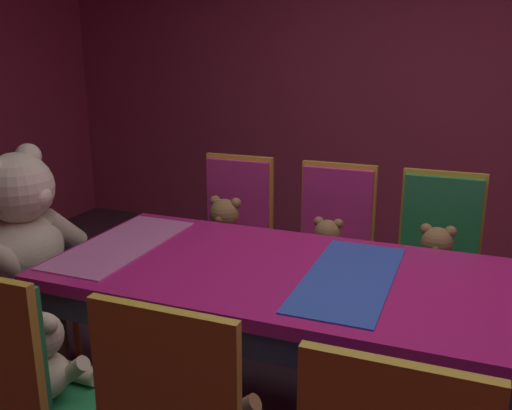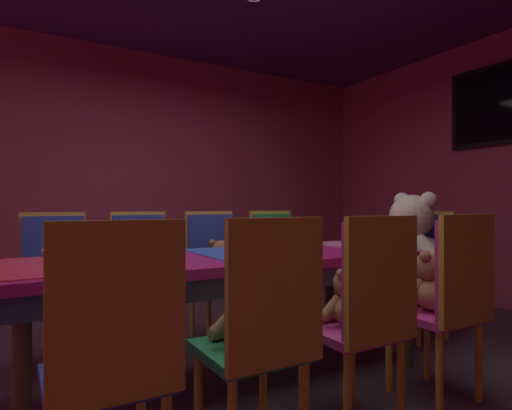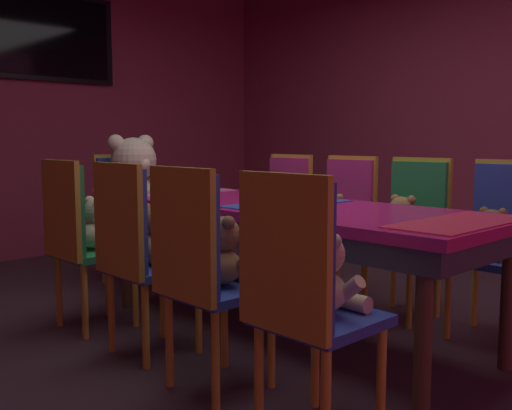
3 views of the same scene
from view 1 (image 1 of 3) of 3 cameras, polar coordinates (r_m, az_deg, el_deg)
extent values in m
cube|color=#99334C|center=(4.58, 17.01, 12.87)|extent=(0.12, 6.40, 2.80)
cube|color=#C61E72|center=(2.18, 9.45, -7.95)|extent=(0.90, 2.40, 0.05)
cube|color=#33333F|center=(2.21, 9.36, -9.73)|extent=(0.88, 2.35, 0.10)
cylinder|color=#4C3826|center=(3.03, -9.82, -8.57)|extent=(0.07, 0.07, 0.69)
cylinder|color=#4C3826|center=(2.49, -19.23, -15.06)|extent=(0.07, 0.07, 0.69)
cube|color=blue|center=(2.17, 9.49, -7.27)|extent=(0.77, 0.32, 0.01)
cube|color=pink|center=(2.56, -13.49, -3.86)|extent=(0.77, 0.32, 0.01)
sphere|color=olive|center=(1.49, 12.42, -19.05)|extent=(0.06, 0.06, 0.06)
cube|color=#2D47B2|center=(1.53, -8.77, -19.29)|extent=(0.05, 0.38, 0.50)
cube|color=gold|center=(1.52, -9.20, -19.71)|extent=(0.03, 0.41, 0.55)
sphere|color=olive|center=(1.69, -5.26, -16.48)|extent=(0.16, 0.16, 0.16)
sphere|color=#AE7747|center=(1.73, -4.43, -15.95)|extent=(0.06, 0.06, 0.06)
sphere|color=olive|center=(1.67, -7.44, -14.62)|extent=(0.06, 0.06, 0.06)
sphere|color=olive|center=(1.62, -3.68, -15.48)|extent=(0.06, 0.06, 0.06)
cylinder|color=olive|center=(1.81, -7.72, -18.77)|extent=(0.05, 0.14, 0.13)
cylinder|color=olive|center=(1.90, -5.01, -19.45)|extent=(0.07, 0.15, 0.07)
cylinder|color=olive|center=(1.86, -1.98, -20.18)|extent=(0.07, 0.15, 0.07)
cube|color=#268C4C|center=(2.10, -20.81, -18.39)|extent=(0.40, 0.40, 0.04)
ellipsoid|color=beige|center=(2.05, -21.11, -15.95)|extent=(0.19, 0.19, 0.15)
sphere|color=beige|center=(1.99, -21.18, -12.32)|extent=(0.15, 0.15, 0.15)
sphere|color=#FDDCAD|center=(2.03, -20.14, -12.01)|extent=(0.06, 0.06, 0.06)
sphere|color=beige|center=(1.99, -22.93, -10.63)|extent=(0.06, 0.06, 0.06)
sphere|color=beige|center=(1.92, -20.39, -11.40)|extent=(0.06, 0.06, 0.06)
cylinder|color=beige|center=(2.12, -22.41, -14.40)|extent=(0.05, 0.14, 0.13)
cylinder|color=beige|center=(2.01, -18.26, -15.82)|extent=(0.05, 0.14, 0.13)
cylinder|color=beige|center=(2.18, -19.73, -15.29)|extent=(0.07, 0.14, 0.07)
cylinder|color=beige|center=(2.12, -17.57, -16.01)|extent=(0.07, 0.14, 0.07)
cube|color=#268C4C|center=(2.93, 17.59, -7.96)|extent=(0.40, 0.40, 0.04)
cube|color=#268C4C|center=(3.01, 18.28, -1.91)|extent=(0.05, 0.38, 0.50)
cube|color=gold|center=(3.03, 18.31, -1.79)|extent=(0.03, 0.41, 0.55)
cylinder|color=gold|center=(3.18, 14.56, -10.33)|extent=(0.04, 0.04, 0.42)
cylinder|color=gold|center=(3.17, 20.40, -10.96)|extent=(0.04, 0.04, 0.42)
cylinder|color=gold|center=(2.90, 13.72, -13.00)|extent=(0.04, 0.04, 0.42)
cylinder|color=gold|center=(2.88, 20.20, -13.72)|extent=(0.04, 0.04, 0.42)
ellipsoid|color=#9E7247|center=(2.89, 17.76, -6.09)|extent=(0.19, 0.19, 0.15)
sphere|color=#9E7247|center=(2.83, 17.96, -3.66)|extent=(0.15, 0.15, 0.15)
sphere|color=tan|center=(2.78, 17.87, -4.21)|extent=(0.06, 0.06, 0.06)
sphere|color=#9E7247|center=(2.83, 19.22, -2.59)|extent=(0.06, 0.06, 0.06)
sphere|color=#9E7247|center=(2.83, 16.95, -2.36)|extent=(0.06, 0.06, 0.06)
cylinder|color=#9E7247|center=(2.85, 19.61, -6.28)|extent=(0.05, 0.13, 0.12)
cylinder|color=#9E7247|center=(2.86, 15.84, -5.89)|extent=(0.05, 0.13, 0.12)
cylinder|color=#9E7247|center=(2.80, 18.50, -8.06)|extent=(0.06, 0.14, 0.06)
cylinder|color=#9E7247|center=(2.80, 16.46, -7.84)|extent=(0.06, 0.14, 0.06)
cube|color=#CC338C|center=(3.00, 7.21, -6.72)|extent=(0.40, 0.40, 0.04)
cube|color=#CC338C|center=(3.08, 8.22, -0.85)|extent=(0.05, 0.38, 0.50)
cube|color=gold|center=(3.10, 8.32, -0.74)|extent=(0.03, 0.41, 0.55)
cylinder|color=gold|center=(3.27, 5.04, -9.06)|extent=(0.04, 0.04, 0.42)
cylinder|color=gold|center=(3.21, 10.60, -9.83)|extent=(0.04, 0.04, 0.42)
cylinder|color=gold|center=(3.00, 3.26, -11.49)|extent=(0.04, 0.04, 0.42)
cylinder|color=gold|center=(2.93, 9.35, -12.41)|extent=(0.04, 0.04, 0.42)
ellipsoid|color=#9E7247|center=(2.97, 7.28, -5.01)|extent=(0.17, 0.17, 0.14)
sphere|color=#9E7247|center=(2.91, 7.29, -2.83)|extent=(0.14, 0.14, 0.14)
sphere|color=tan|center=(2.87, 7.05, -3.31)|extent=(0.05, 0.05, 0.05)
sphere|color=#9E7247|center=(2.90, 8.38, -1.89)|extent=(0.05, 0.05, 0.05)
sphere|color=#9E7247|center=(2.92, 6.42, -1.67)|extent=(0.05, 0.05, 0.05)
cylinder|color=#9E7247|center=(2.91, 8.75, -5.19)|extent=(0.05, 0.12, 0.11)
cylinder|color=#9E7247|center=(2.95, 5.50, -4.79)|extent=(0.05, 0.12, 0.11)
cylinder|color=#9E7247|center=(2.87, 7.57, -6.73)|extent=(0.06, 0.13, 0.06)
cylinder|color=#9E7247|center=(2.89, 5.81, -6.50)|extent=(0.06, 0.13, 0.06)
cube|color=#CC338C|center=(3.19, -3.04, -5.23)|extent=(0.40, 0.40, 0.04)
cube|color=#CC338C|center=(3.26, -1.81, 0.26)|extent=(0.05, 0.38, 0.50)
cube|color=gold|center=(3.28, -1.66, 0.36)|extent=(0.03, 0.41, 0.55)
cylinder|color=gold|center=(3.47, -4.31, -7.53)|extent=(0.04, 0.04, 0.42)
cylinder|color=gold|center=(3.36, 0.67, -8.35)|extent=(0.04, 0.04, 0.42)
cylinder|color=gold|center=(3.21, -6.82, -9.61)|extent=(0.04, 0.04, 0.42)
cylinder|color=gold|center=(3.09, -1.48, -10.61)|extent=(0.04, 0.04, 0.42)
ellipsoid|color=#9E7247|center=(3.15, -3.07, -3.36)|extent=(0.20, 0.20, 0.16)
sphere|color=#9E7247|center=(3.09, -3.25, -0.88)|extent=(0.16, 0.16, 0.16)
sphere|color=tan|center=(3.04, -3.69, -1.38)|extent=(0.06, 0.06, 0.06)
sphere|color=#9E7247|center=(3.06, -2.08, 0.19)|extent=(0.06, 0.06, 0.06)
sphere|color=#9E7247|center=(3.11, -4.16, 0.41)|extent=(0.06, 0.06, 0.06)
cylinder|color=#9E7247|center=(3.07, -1.66, -3.55)|extent=(0.06, 0.14, 0.14)
cylinder|color=#9E7247|center=(3.15, -5.09, -3.08)|extent=(0.06, 0.14, 0.14)
cylinder|color=#9E7247|center=(3.03, -3.17, -5.24)|extent=(0.07, 0.15, 0.07)
cylinder|color=#9E7247|center=(3.08, -5.01, -4.96)|extent=(0.07, 0.15, 0.07)
cube|color=#2D47B2|center=(3.03, -22.58, -7.65)|extent=(0.40, 0.40, 0.04)
cylinder|color=gold|center=(3.33, -22.28, -9.82)|extent=(0.04, 0.04, 0.42)
cylinder|color=gold|center=(3.13, -17.93, -11.05)|extent=(0.04, 0.04, 0.42)
cylinder|color=gold|center=(2.92, -21.95, -13.48)|extent=(0.04, 0.04, 0.42)
ellipsoid|color=beige|center=(2.96, -23.00, -4.00)|extent=(0.42, 0.42, 0.34)
sphere|color=beige|center=(2.85, -23.11, 1.62)|extent=(0.34, 0.34, 0.34)
sphere|color=#FFF2C8|center=(2.78, -21.37, 0.93)|extent=(0.13, 0.13, 0.13)
sphere|color=beige|center=(2.94, -22.20, 4.63)|extent=(0.13, 0.13, 0.13)
cylinder|color=beige|center=(3.04, -19.18, -2.44)|extent=(0.30, 0.12, 0.28)
cylinder|color=beige|center=(2.90, -17.33, -6.22)|extent=(0.31, 0.14, 0.14)
cylinder|color=beige|center=(2.75, -20.21, -7.76)|extent=(0.31, 0.14, 0.14)
camera|label=2|loc=(4.30, 31.14, 6.12)|focal=29.66mm
camera|label=3|loc=(1.93, 118.77, -23.16)|focal=40.89mm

